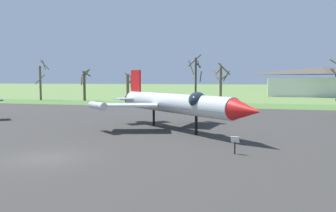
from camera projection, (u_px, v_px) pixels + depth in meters
name	position (u px, v px, depth m)	size (l,w,h in m)	color
ground_plane	(46.00, 159.00, 19.37)	(600.00, 600.00, 0.00)	#607F42
asphalt_apron	(132.00, 126.00, 32.57)	(84.45, 45.68, 0.05)	#383533
grass_verge_strip	(191.00, 105.00, 60.36)	(144.45, 12.00, 0.06)	#4B7035
jet_fighter_rear_center	(176.00, 103.00, 29.45)	(15.03, 14.30, 5.45)	silver
info_placard_rear_center	(235.00, 143.00, 20.29)	(0.53, 0.30, 1.12)	black
bare_tree_far_left	(41.00, 81.00, 73.35)	(3.01, 2.98, 8.68)	brown
bare_tree_left_of_center	(85.00, 84.00, 71.11)	(2.32, 2.61, 6.72)	brown
bare_tree_center	(128.00, 86.00, 73.30)	(2.98, 3.37, 5.89)	brown
bare_tree_right_of_center	(196.00, 77.00, 63.67)	(2.89, 3.11, 9.25)	#42382D
bare_tree_far_right	(221.00, 81.00, 67.20)	(3.44, 3.69, 7.74)	brown
visitor_building	(322.00, 82.00, 89.47)	(28.62, 10.53, 7.81)	silver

